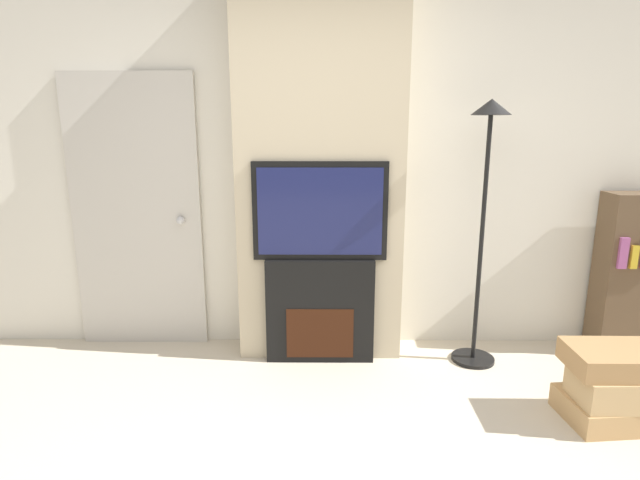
% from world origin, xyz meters
% --- Properties ---
extents(wall_back, '(6.00, 0.06, 2.70)m').
position_xyz_m(wall_back, '(0.00, 2.03, 1.35)').
color(wall_back, silver).
rests_on(wall_back, ground_plane).
extents(chimney_breast, '(1.14, 0.31, 2.70)m').
position_xyz_m(chimney_breast, '(0.00, 1.84, 1.35)').
color(chimney_breast, '#BCAD8E').
rests_on(chimney_breast, ground_plane).
extents(fireplace, '(0.75, 0.15, 0.74)m').
position_xyz_m(fireplace, '(0.00, 1.68, 0.37)').
color(fireplace, black).
rests_on(fireplace, ground_plane).
extents(television, '(0.90, 0.07, 0.66)m').
position_xyz_m(television, '(0.00, 1.68, 1.07)').
color(television, black).
rests_on(television, fireplace).
extents(floor_lamp, '(0.30, 0.30, 1.79)m').
position_xyz_m(floor_lamp, '(1.09, 1.66, 1.24)').
color(floor_lamp, black).
rests_on(floor_lamp, ground_plane).
extents(box_stack, '(0.50, 0.42, 0.44)m').
position_xyz_m(box_stack, '(1.61, 0.92, 0.22)').
color(box_stack, tan).
rests_on(box_stack, ground_plane).
extents(bookshelf, '(0.37, 0.27, 1.17)m').
position_xyz_m(bookshelf, '(2.20, 1.84, 0.59)').
color(bookshelf, brown).
rests_on(bookshelf, ground_plane).
extents(entry_door, '(0.94, 0.09, 2.00)m').
position_xyz_m(entry_door, '(-1.34, 1.97, 1.00)').
color(entry_door, '#BCB7AD').
rests_on(entry_door, ground_plane).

